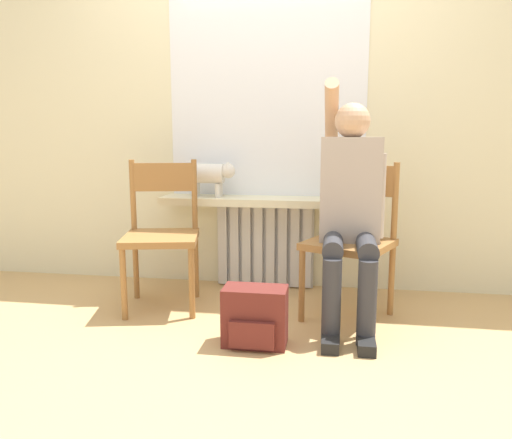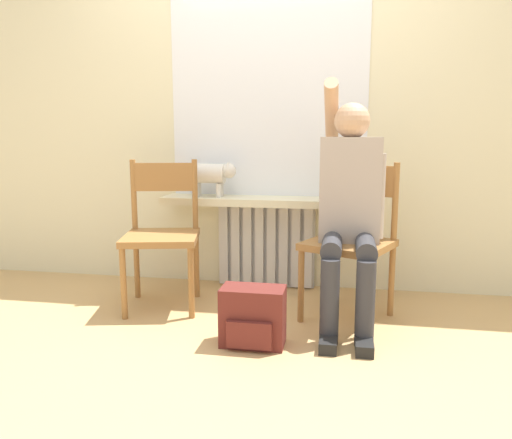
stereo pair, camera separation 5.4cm
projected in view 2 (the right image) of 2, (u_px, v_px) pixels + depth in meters
ground_plane at (230, 353)px, 2.49m from camera, size 12.00×12.00×0.00m
wall_with_window at (268, 95)px, 3.46m from camera, size 7.00×0.06×2.70m
radiator at (266, 245)px, 3.56m from camera, size 0.69×0.08×0.60m
windowsill at (264, 201)px, 3.41m from camera, size 1.42×0.28×0.05m
window_glass at (268, 96)px, 3.42m from camera, size 1.36×0.01×1.38m
chair_left at (162, 231)px, 3.12m from camera, size 0.53×0.53×0.92m
chair_right at (352, 238)px, 2.92m from camera, size 0.59×0.59×0.92m
person at (350, 202)px, 2.79m from camera, size 0.36×0.95×1.39m
cat at (211, 174)px, 3.43m from camera, size 0.44×0.13×0.25m
backpack at (253, 317)px, 2.57m from camera, size 0.33×0.21×0.31m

